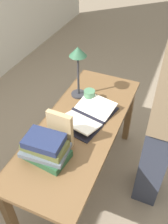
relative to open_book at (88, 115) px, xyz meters
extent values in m
plane|color=gray|center=(-0.10, 0.02, -0.74)|extent=(12.00, 12.00, 0.00)
cube|color=brown|center=(-0.10, 0.02, -0.04)|extent=(1.48, 0.58, 0.03)
cube|color=brown|center=(0.59, -0.22, -0.40)|extent=(0.06, 0.06, 0.69)
cube|color=brown|center=(-0.79, 0.26, -0.40)|extent=(0.06, 0.06, 0.69)
cube|color=brown|center=(0.59, 0.26, -0.40)|extent=(0.06, 0.06, 0.69)
cube|color=black|center=(0.00, 0.00, -0.01)|extent=(0.09, 0.30, 0.02)
cube|color=black|center=(-0.12, 0.03, -0.02)|extent=(0.28, 0.35, 0.01)
cube|color=black|center=(0.12, -0.03, -0.02)|extent=(0.28, 0.35, 0.01)
cube|color=white|center=(-0.11, 0.02, 0.01)|extent=(0.26, 0.33, 0.07)
cube|color=white|center=(0.11, -0.02, 0.01)|extent=(0.26, 0.33, 0.07)
cube|color=#234C2D|center=(-0.47, 0.10, 0.01)|extent=(0.23, 0.32, 0.05)
cube|color=slate|center=(-0.47, 0.10, 0.05)|extent=(0.23, 0.31, 0.03)
cube|color=brown|center=(-0.47, 0.10, 0.09)|extent=(0.16, 0.28, 0.05)
cube|color=#1E284C|center=(-0.47, 0.10, 0.14)|extent=(0.19, 0.25, 0.05)
cube|color=tan|center=(-0.32, 0.07, 0.12)|extent=(0.04, 0.18, 0.27)
cylinder|color=#2D2D33|center=(0.24, 0.18, -0.01)|extent=(0.13, 0.13, 0.02)
cylinder|color=#2D2D33|center=(0.24, 0.18, 0.18)|extent=(0.02, 0.02, 0.36)
cone|color=#285138|center=(0.24, 0.18, 0.40)|extent=(0.14, 0.14, 0.08)
cylinder|color=#4C7F5B|center=(0.20, 0.07, 0.03)|extent=(0.09, 0.09, 0.10)
torus|color=#4C7F5B|center=(0.24, 0.09, 0.03)|extent=(0.05, 0.04, 0.06)
cube|color=#2D3342|center=(0.05, -0.57, -0.32)|extent=(0.31, 0.20, 0.84)
camera|label=1|loc=(-1.35, -0.55, 1.30)|focal=40.00mm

